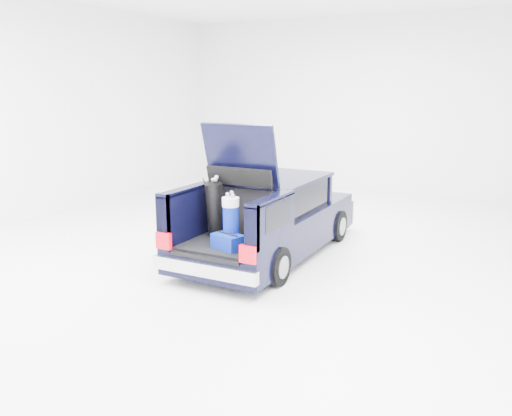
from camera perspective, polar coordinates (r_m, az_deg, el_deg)
The scene contains 6 objects.
ground at distance 10.05m, azimuth 1.33°, elevation -4.91°, with size 14.00×14.00×0.00m, color white.
car at distance 9.96m, azimuth 1.62°, elevation -1.06°, with size 1.87×4.65×2.47m.
red_suitcase at distance 8.76m, azimuth -0.12°, elevation -1.85°, with size 0.36×0.31×0.51m.
black_golf_bag at distance 8.92m, azimuth -4.30°, elevation -0.19°, with size 0.29×0.38×1.02m.
blue_golf_bag at distance 8.39m, azimuth -2.67°, elevation -1.42°, with size 0.27×0.27×0.88m.
blue_duffel at distance 8.33m, azimuth -2.96°, elevation -3.54°, with size 0.55×0.44×0.25m.
Camera 1 is at (4.24, -8.59, 3.06)m, focal length 38.00 mm.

